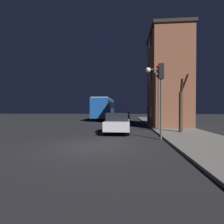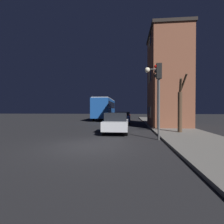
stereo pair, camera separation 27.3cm
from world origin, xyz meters
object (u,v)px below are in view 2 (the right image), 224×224
traffic_light (158,85)px  bare_tree (180,107)px  bus (105,107)px  car_mid_lane (123,117)px  car_near_lane (116,123)px  car_far_lane (125,116)px  streetlamp (153,85)px

traffic_light → bare_tree: bearing=53.5°
bus → car_mid_lane: size_ratio=2.50×
bare_tree → car_near_lane: bearing=-179.8°
traffic_light → car_mid_lane: bearing=102.1°
traffic_light → car_mid_lane: (-2.58, 12.00, -2.42)m
car_mid_lane → car_far_lane: bearing=89.3°
streetlamp → bare_tree: size_ratio=1.29×
car_near_lane → bus: bearing=101.2°
car_near_lane → car_mid_lane: car_near_lane is taller
bus → bare_tree: bearing=-64.5°
car_mid_lane → bus: bearing=114.6°
streetlamp → car_far_lane: 14.87m
streetlamp → bare_tree: 3.43m
car_far_lane → bare_tree: bearing=-74.7°
traffic_light → bus: (-5.99, 19.46, -1.07)m
bus → traffic_light: bearing=-72.9°
traffic_light → car_mid_lane: traffic_light is taller
streetlamp → car_far_lane: (-2.84, 14.24, -3.21)m
bus → streetlamp: bearing=-66.4°
bare_tree → car_mid_lane: 10.43m
streetlamp → bus: 15.89m
car_mid_lane → streetlamp: bearing=-67.4°
car_mid_lane → bare_tree: bearing=-63.7°
streetlamp → bus: streetlamp is taller
traffic_light → car_near_lane: size_ratio=1.14×
bare_tree → car_near_lane: size_ratio=1.05×
bare_tree → car_far_lane: 17.17m
car_far_lane → streetlamp: bearing=-78.7°
traffic_light → bare_tree: (2.01, 2.71, -1.21)m
bus → car_mid_lane: bearing=-65.4°
bus → car_far_lane: 3.77m
bare_tree → traffic_light: bearing=-126.5°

